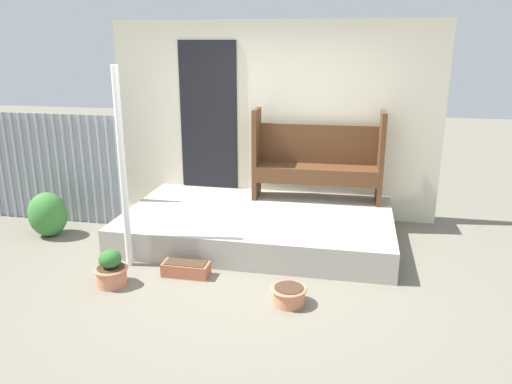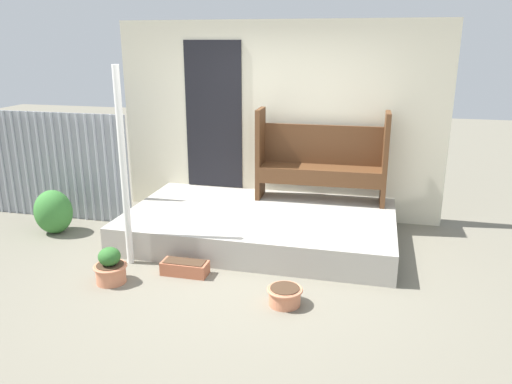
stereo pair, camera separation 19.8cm
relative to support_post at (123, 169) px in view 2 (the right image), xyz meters
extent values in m
plane|color=#706B5B|center=(1.26, 0.07, -1.06)|extent=(24.00, 24.00, 0.00)
cube|color=#A8A399|center=(1.22, 1.02, -0.89)|extent=(3.21, 1.92, 0.34)
cube|color=beige|center=(1.22, 2.01, 0.24)|extent=(4.41, 0.06, 2.60)
cube|color=black|center=(0.34, 1.97, 0.29)|extent=(0.80, 0.02, 2.00)
cube|color=gray|center=(-1.78, 1.14, -0.34)|extent=(2.44, 0.02, 1.45)
cylinder|color=#979CA5|center=(-2.45, 1.12, -0.34)|extent=(0.04, 0.04, 1.45)
cylinder|color=#979CA5|center=(-2.33, 1.12, -0.34)|extent=(0.04, 0.04, 1.45)
cylinder|color=#979CA5|center=(-2.21, 1.12, -0.34)|extent=(0.04, 0.04, 1.45)
cylinder|color=#979CA5|center=(-2.09, 1.12, -0.34)|extent=(0.04, 0.04, 1.45)
cylinder|color=#979CA5|center=(-1.96, 1.12, -0.34)|extent=(0.04, 0.04, 1.45)
cylinder|color=#979CA5|center=(-1.84, 1.12, -0.34)|extent=(0.04, 0.04, 1.45)
cylinder|color=#979CA5|center=(-1.72, 1.12, -0.34)|extent=(0.04, 0.04, 1.45)
cylinder|color=#979CA5|center=(-1.60, 1.12, -0.34)|extent=(0.04, 0.04, 1.45)
cylinder|color=#979CA5|center=(-1.48, 1.12, -0.34)|extent=(0.04, 0.04, 1.45)
cylinder|color=#979CA5|center=(-1.35, 1.12, -0.34)|extent=(0.04, 0.04, 1.45)
cylinder|color=#979CA5|center=(-1.23, 1.12, -0.34)|extent=(0.04, 0.04, 1.45)
cylinder|color=#979CA5|center=(-1.11, 1.12, -0.34)|extent=(0.04, 0.04, 1.45)
cylinder|color=#979CA5|center=(-0.99, 1.12, -0.34)|extent=(0.04, 0.04, 1.45)
cylinder|color=#979CA5|center=(-0.87, 1.12, -0.34)|extent=(0.04, 0.04, 1.45)
cylinder|color=#979CA5|center=(-0.74, 1.12, -0.34)|extent=(0.04, 0.04, 1.45)
cylinder|color=#979CA5|center=(-0.62, 1.12, -0.34)|extent=(0.04, 0.04, 1.45)
cylinder|color=white|center=(0.00, 0.00, 0.00)|extent=(0.07, 0.07, 2.12)
cube|color=#54331C|center=(1.07, 1.66, -0.13)|extent=(0.07, 0.40, 1.17)
cube|color=#54331C|center=(2.66, 1.70, -0.13)|extent=(0.07, 0.40, 1.17)
cube|color=#54331C|center=(1.86, 1.68, -0.29)|extent=(1.54, 0.44, 0.04)
cube|color=#54331C|center=(1.87, 1.50, -0.40)|extent=(1.53, 0.07, 0.16)
cube|color=#54331C|center=(1.86, 1.86, -0.02)|extent=(1.53, 0.08, 0.51)
cylinder|color=tan|center=(0.03, -0.47, -0.96)|extent=(0.29, 0.29, 0.19)
torus|color=tan|center=(0.03, -0.47, -0.88)|extent=(0.34, 0.34, 0.02)
cylinder|color=#422D1E|center=(0.03, -0.47, -0.87)|extent=(0.27, 0.27, 0.01)
ellipsoid|color=#2D6628|center=(0.03, -0.47, -0.78)|extent=(0.22, 0.22, 0.19)
cylinder|color=tan|center=(1.81, -0.49, -0.98)|extent=(0.29, 0.29, 0.16)
torus|color=tan|center=(1.81, -0.49, -0.91)|extent=(0.34, 0.34, 0.02)
cylinder|color=#422D1E|center=(1.81, -0.49, -0.89)|extent=(0.27, 0.27, 0.01)
cube|color=#B26042|center=(0.69, -0.13, -0.99)|extent=(0.48, 0.20, 0.14)
cube|color=#422D1E|center=(0.69, -0.13, -0.91)|extent=(0.43, 0.17, 0.01)
ellipsoid|color=#387A33|center=(-1.35, 0.59, -0.78)|extent=(0.48, 0.43, 0.56)
camera|label=1|loc=(2.33, -4.59, 1.28)|focal=35.00mm
camera|label=2|loc=(2.53, -4.55, 1.28)|focal=35.00mm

